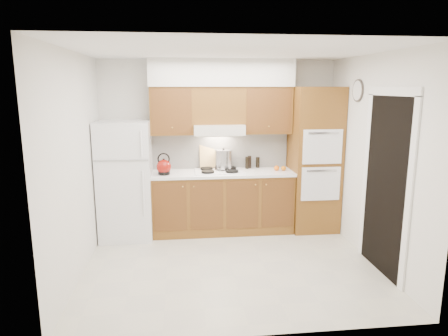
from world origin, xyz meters
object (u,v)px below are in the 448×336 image
object	(u,v)px
kettle	(164,167)
stock_pot	(223,159)
fridge	(126,180)
oven_cabinet	(314,160)

from	to	relation	value
kettle	stock_pot	world-z (taller)	stock_pot
fridge	stock_pot	bearing A→B (deg)	6.74
kettle	stock_pot	xyz separation A→B (m)	(0.90, 0.23, 0.05)
fridge	oven_cabinet	size ratio (longest dim) A/B	0.78
fridge	oven_cabinet	xyz separation A→B (m)	(2.85, 0.03, 0.24)
oven_cabinet	stock_pot	xyz separation A→B (m)	(-1.39, 0.14, 0.01)
fridge	stock_pot	xyz separation A→B (m)	(1.46, 0.17, 0.25)
fridge	kettle	bearing A→B (deg)	-5.54
fridge	oven_cabinet	bearing A→B (deg)	0.70
oven_cabinet	kettle	world-z (taller)	oven_cabinet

